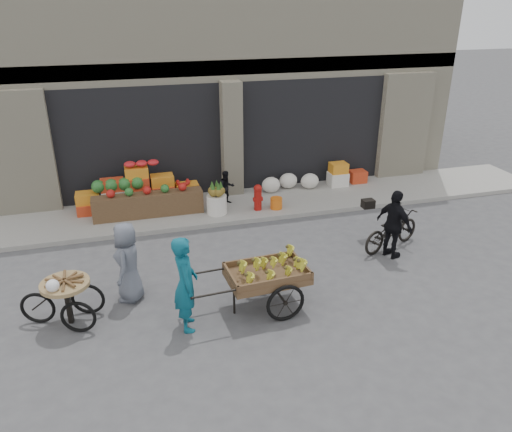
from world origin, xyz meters
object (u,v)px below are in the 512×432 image
object	(u,v)px
pineapple_bin	(217,204)
seated_person	(227,188)
tricycle_cart	(66,295)
banana_cart	(264,273)
bicycle	(391,230)
fire_hydrant	(258,196)
orange_bucket	(276,203)
vendor_grey	(128,262)
vendor_woman	(186,284)
cyclist	(394,225)

from	to	relation	value
pineapple_bin	seated_person	distance (m)	0.75
seated_person	tricycle_cart	world-z (taller)	seated_person
pineapple_bin	tricycle_cart	xyz separation A→B (m)	(-3.46, -3.82, 0.20)
pineapple_bin	banana_cart	distance (m)	4.32
banana_cart	bicycle	bearing A→B (deg)	20.03
tricycle_cart	fire_hydrant	bearing A→B (deg)	54.56
pineapple_bin	bicycle	xyz separation A→B (m)	(3.51, -2.76, 0.08)
pineapple_bin	orange_bucket	world-z (taller)	pineapple_bin
pineapple_bin	orange_bucket	bearing A→B (deg)	-3.58
fire_hydrant	banana_cart	xyz separation A→B (m)	(-1.09, -4.25, 0.24)
tricycle_cart	pineapple_bin	bearing A→B (deg)	62.81
banana_cart	vendor_grey	distance (m)	2.57
pineapple_bin	orange_bucket	distance (m)	1.61
vendor_woman	vendor_grey	xyz separation A→B (m)	(-0.91, 1.20, -0.09)
seated_person	vendor_grey	distance (m)	4.79
vendor_woman	bicycle	distance (m)	5.27
fire_hydrant	orange_bucket	size ratio (longest dim) A/B	2.22
fire_hydrant	tricycle_cart	size ratio (longest dim) A/B	0.49
vendor_grey	bicycle	size ratio (longest dim) A/B	0.92
vendor_grey	bicycle	bearing A→B (deg)	111.87
seated_person	cyclist	distance (m)	4.76
seated_person	bicycle	bearing A→B (deg)	-57.26
pineapple_bin	vendor_woman	world-z (taller)	vendor_woman
vendor_grey	bicycle	distance (m)	5.91
seated_person	cyclist	world-z (taller)	cyclist
tricycle_cart	cyclist	world-z (taller)	cyclist
orange_bucket	banana_cart	bearing A→B (deg)	-110.77
cyclist	pineapple_bin	bearing A→B (deg)	25.46
fire_hydrant	bicycle	bearing A→B (deg)	-48.41
banana_cart	cyclist	bearing A→B (deg)	15.34
tricycle_cart	bicycle	size ratio (longest dim) A/B	0.85
fire_hydrant	bicycle	world-z (taller)	bicycle
banana_cart	cyclist	world-z (taller)	cyclist
pineapple_bin	vendor_grey	distance (m)	4.08
banana_cart	bicycle	world-z (taller)	banana_cart
seated_person	banana_cart	distance (m)	4.92
vendor_woman	fire_hydrant	bearing A→B (deg)	-27.30
cyclist	fire_hydrant	bearing A→B (deg)	14.52
pineapple_bin	banana_cart	bearing A→B (deg)	-89.91
fire_hydrant	vendor_grey	bearing A→B (deg)	-136.81
pineapple_bin	tricycle_cart	size ratio (longest dim) A/B	0.36
vendor_grey	cyclist	distance (m)	5.67
fire_hydrant	cyclist	bearing A→B (deg)	-54.66
seated_person	bicycle	xyz separation A→B (m)	(3.11, -3.36, -0.13)
pineapple_bin	fire_hydrant	distance (m)	1.11
fire_hydrant	tricycle_cart	distance (m)	5.91
seated_person	banana_cart	bearing A→B (deg)	-104.59
fire_hydrant	tricycle_cart	xyz separation A→B (m)	(-4.56, -3.77, 0.06)
banana_cart	bicycle	size ratio (longest dim) A/B	1.47
pineapple_bin	bicycle	size ratio (longest dim) A/B	0.30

